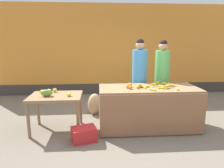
% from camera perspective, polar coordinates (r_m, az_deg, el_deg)
% --- Properties ---
extents(ground_plane, '(24.00, 24.00, 0.00)m').
position_cam_1_polar(ground_plane, '(4.46, 5.06, -12.11)').
color(ground_plane, '#756B5B').
extents(market_wall_back, '(9.06, 0.23, 3.02)m').
position_cam_1_polar(market_wall_back, '(7.04, 1.38, 9.28)').
color(market_wall_back, orange).
rests_on(market_wall_back, ground).
extents(fruit_stall_counter, '(2.04, 0.89, 0.88)m').
position_cam_1_polar(fruit_stall_counter, '(4.36, 10.12, -6.61)').
color(fruit_stall_counter, olive).
rests_on(fruit_stall_counter, ground).
extents(side_table_wooden, '(1.03, 0.75, 0.75)m').
position_cam_1_polar(side_table_wooden, '(4.26, -15.52, -4.30)').
color(side_table_wooden, olive).
rests_on(side_table_wooden, ground).
extents(banana_bunch_pile, '(0.73, 0.72, 0.07)m').
position_cam_1_polar(banana_bunch_pile, '(4.31, 12.79, -0.47)').
color(banana_bunch_pile, gold).
rests_on(banana_bunch_pile, fruit_stall_counter).
extents(orange_pile, '(0.33, 0.31, 0.09)m').
position_cam_1_polar(orange_pile, '(4.16, 6.13, -0.52)').
color(orange_pile, orange).
rests_on(orange_pile, fruit_stall_counter).
extents(mango_papaya_pile, '(0.70, 0.48, 0.14)m').
position_cam_1_polar(mango_papaya_pile, '(4.27, -17.31, -2.26)').
color(mango_papaya_pile, yellow).
rests_on(mango_papaya_pile, side_table_wooden).
extents(vendor_woman_blue_shirt, '(0.34, 0.34, 1.87)m').
position_cam_1_polar(vendor_woman_blue_shirt, '(4.87, 7.65, 1.60)').
color(vendor_woman_blue_shirt, '#33333D').
rests_on(vendor_woman_blue_shirt, ground).
extents(vendor_woman_green_shirt, '(0.34, 0.34, 1.85)m').
position_cam_1_polar(vendor_woman_green_shirt, '(5.02, 13.77, 1.53)').
color(vendor_woman_green_shirt, '#33333D').
rests_on(vendor_woman_green_shirt, ground).
extents(produce_crate, '(0.51, 0.43, 0.26)m').
position_cam_1_polar(produce_crate, '(3.89, -7.88, -13.83)').
color(produce_crate, red).
rests_on(produce_crate, ground).
extents(produce_sack, '(0.47, 0.47, 0.53)m').
position_cam_1_polar(produce_sack, '(5.13, -4.94, -5.63)').
color(produce_sack, tan).
rests_on(produce_sack, ground).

